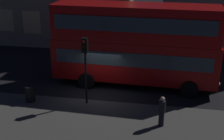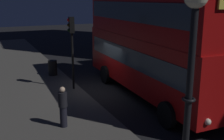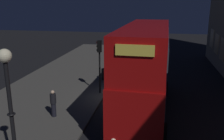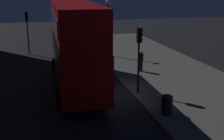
{
  "view_description": "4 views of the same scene",
  "coord_description": "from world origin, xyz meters",
  "px_view_note": "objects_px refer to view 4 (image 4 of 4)",
  "views": [
    {
      "loc": [
        3.88,
        -17.18,
        8.62
      ],
      "look_at": [
        0.76,
        0.35,
        1.62
      ],
      "focal_mm": 49.52,
      "sensor_mm": 36.0,
      "label": 1
    },
    {
      "loc": [
        13.9,
        -5.73,
        5.03
      ],
      "look_at": [
        0.94,
        0.34,
        1.34
      ],
      "focal_mm": 44.67,
      "sensor_mm": 36.0,
      "label": 2
    },
    {
      "loc": [
        16.78,
        2.72,
        6.72
      ],
      "look_at": [
        0.82,
        -0.22,
        2.3
      ],
      "focal_mm": 40.04,
      "sensor_mm": 36.0,
      "label": 3
    },
    {
      "loc": [
        -16.7,
        4.54,
        6.44
      ],
      "look_at": [
        0.87,
        -0.09,
        1.29
      ],
      "focal_mm": 47.82,
      "sensor_mm": 36.0,
      "label": 4
    }
  ],
  "objects_px": {
    "double_decker_bus": "(75,41)",
    "traffic_light_near_kerb": "(139,47)",
    "litter_bin": "(167,105)",
    "street_lamp": "(108,16)",
    "traffic_light_far_side": "(27,24)",
    "pedestrian": "(141,61)"
  },
  "relations": [
    {
      "from": "litter_bin",
      "to": "street_lamp",
      "type": "bearing_deg",
      "value": -1.37
    },
    {
      "from": "double_decker_bus",
      "to": "litter_bin",
      "type": "bearing_deg",
      "value": -144.85
    },
    {
      "from": "street_lamp",
      "to": "litter_bin",
      "type": "distance_m",
      "value": 13.92
    },
    {
      "from": "traffic_light_near_kerb",
      "to": "street_lamp",
      "type": "relative_size",
      "value": 0.77
    },
    {
      "from": "street_lamp",
      "to": "double_decker_bus",
      "type": "bearing_deg",
      "value": 152.22
    },
    {
      "from": "traffic_light_near_kerb",
      "to": "traffic_light_far_side",
      "type": "bearing_deg",
      "value": 31.06
    },
    {
      "from": "street_lamp",
      "to": "traffic_light_far_side",
      "type": "bearing_deg",
      "value": 67.39
    },
    {
      "from": "traffic_light_far_side",
      "to": "street_lamp",
      "type": "height_order",
      "value": "street_lamp"
    },
    {
      "from": "double_decker_bus",
      "to": "street_lamp",
      "type": "height_order",
      "value": "double_decker_bus"
    },
    {
      "from": "traffic_light_near_kerb",
      "to": "litter_bin",
      "type": "distance_m",
      "value": 4.12
    },
    {
      "from": "double_decker_bus",
      "to": "litter_bin",
      "type": "distance_m",
      "value": 7.31
    },
    {
      "from": "traffic_light_near_kerb",
      "to": "street_lamp",
      "type": "height_order",
      "value": "street_lamp"
    },
    {
      "from": "double_decker_bus",
      "to": "traffic_light_near_kerb",
      "type": "xyz_separation_m",
      "value": [
        -2.41,
        -3.43,
        -0.06
      ]
    },
    {
      "from": "traffic_light_near_kerb",
      "to": "pedestrian",
      "type": "height_order",
      "value": "traffic_light_near_kerb"
    },
    {
      "from": "double_decker_bus",
      "to": "street_lamp",
      "type": "distance_m",
      "value": 8.83
    },
    {
      "from": "traffic_light_far_side",
      "to": "traffic_light_near_kerb",
      "type": "bearing_deg",
      "value": 20.49
    },
    {
      "from": "traffic_light_far_side",
      "to": "pedestrian",
      "type": "relative_size",
      "value": 2.48
    },
    {
      "from": "traffic_light_far_side",
      "to": "pedestrian",
      "type": "distance_m",
      "value": 12.25
    },
    {
      "from": "double_decker_bus",
      "to": "traffic_light_near_kerb",
      "type": "distance_m",
      "value": 4.19
    },
    {
      "from": "street_lamp",
      "to": "pedestrian",
      "type": "bearing_deg",
      "value": -169.18
    },
    {
      "from": "pedestrian",
      "to": "litter_bin",
      "type": "xyz_separation_m",
      "value": [
        -7.76,
        1.43,
        -0.36
      ]
    },
    {
      "from": "traffic_light_near_kerb",
      "to": "street_lamp",
      "type": "bearing_deg",
      "value": 0.99
    }
  ]
}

